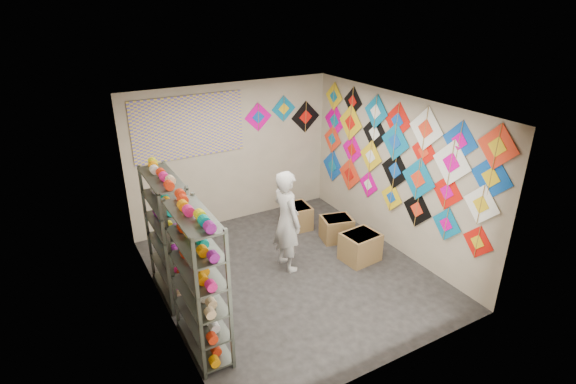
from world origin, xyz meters
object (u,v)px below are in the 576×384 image
shopkeeper (287,221)px  carton_b (336,229)px  carton_a (360,247)px  shelf_rack_front (199,283)px  shelf_rack_back (169,237)px  carton_c (297,217)px

shopkeeper → carton_b: 1.42m
shopkeeper → carton_b: shopkeeper is taller
carton_a → carton_b: 0.76m
shelf_rack_front → shelf_rack_back: size_ratio=1.00×
shopkeeper → carton_a: (1.18, -0.42, -0.60)m
carton_a → carton_c: bearing=97.4°
carton_a → carton_b: size_ratio=1.10×
shelf_rack_front → carton_a: shelf_rack_front is taller
shelf_rack_back → shopkeeper: (1.81, -0.23, -0.10)m
carton_c → carton_a: bearing=-71.1°
shelf_rack_back → carton_c: (2.65, 0.87, -0.72)m
shelf_rack_front → carton_a: bearing=12.2°
shelf_rack_front → shelf_rack_back: same height
shelf_rack_back → shelf_rack_front: bearing=-90.0°
shelf_rack_front → carton_c: size_ratio=3.65×
shelf_rack_front → carton_c: shelf_rack_front is taller
carton_b → carton_c: 0.85m
shelf_rack_back → carton_c: bearing=18.1°
shelf_rack_front → carton_c: bearing=39.3°
shelf_rack_front → shopkeeper: shelf_rack_front is taller
carton_a → shelf_rack_back: bearing=162.4°
shopkeeper → carton_c: size_ratio=3.25×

